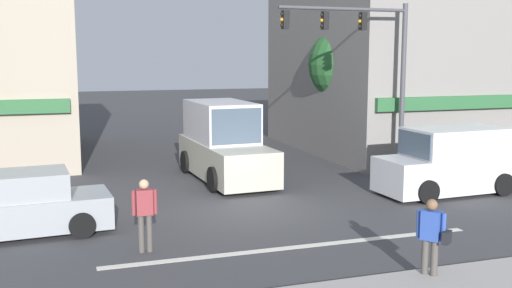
{
  "coord_description": "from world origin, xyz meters",
  "views": [
    {
      "loc": [
        -5.13,
        -15.86,
        4.4
      ],
      "look_at": [
        0.84,
        2.0,
        1.6
      ],
      "focal_mm": 42.0,
      "sensor_mm": 36.0,
      "label": 1
    }
  ],
  "objects_px": {
    "street_tree": "(347,65)",
    "utility_pole_far_right": "(356,60)",
    "sedan_approaching_near": "(25,207)",
    "traffic_light_mast": "(371,58)",
    "van_crossing_leftbound": "(451,162)",
    "pedestrian_mid_crossing": "(145,211)",
    "pedestrian_foreground_with_bag": "(432,236)",
    "box_truck_parked_curbside": "(224,144)"
  },
  "relations": [
    {
      "from": "van_crossing_leftbound",
      "to": "street_tree",
      "type": "bearing_deg",
      "value": 89.47
    },
    {
      "from": "traffic_light_mast",
      "to": "pedestrian_foreground_with_bag",
      "type": "bearing_deg",
      "value": -112.11
    },
    {
      "from": "utility_pole_far_right",
      "to": "van_crossing_leftbound",
      "type": "distance_m",
      "value": 10.32
    },
    {
      "from": "sedan_approaching_near",
      "to": "box_truck_parked_curbside",
      "type": "bearing_deg",
      "value": 37.75
    },
    {
      "from": "box_truck_parked_curbside",
      "to": "pedestrian_mid_crossing",
      "type": "xyz_separation_m",
      "value": [
        -3.85,
        -7.26,
        -0.3
      ]
    },
    {
      "from": "van_crossing_leftbound",
      "to": "pedestrian_foreground_with_bag",
      "type": "relative_size",
      "value": 2.8
    },
    {
      "from": "traffic_light_mast",
      "to": "van_crossing_leftbound",
      "type": "bearing_deg",
      "value": -63.42
    },
    {
      "from": "street_tree",
      "to": "traffic_light_mast",
      "type": "relative_size",
      "value": 0.91
    },
    {
      "from": "street_tree",
      "to": "van_crossing_leftbound",
      "type": "height_order",
      "value": "street_tree"
    },
    {
      "from": "street_tree",
      "to": "pedestrian_mid_crossing",
      "type": "relative_size",
      "value": 3.39
    },
    {
      "from": "box_truck_parked_curbside",
      "to": "van_crossing_leftbound",
      "type": "xyz_separation_m",
      "value": [
        6.28,
        -4.49,
        -0.25
      ]
    },
    {
      "from": "box_truck_parked_curbside",
      "to": "pedestrian_foreground_with_bag",
      "type": "relative_size",
      "value": 3.41
    },
    {
      "from": "sedan_approaching_near",
      "to": "pedestrian_mid_crossing",
      "type": "xyz_separation_m",
      "value": [
        2.62,
        -2.25,
        0.24
      ]
    },
    {
      "from": "van_crossing_leftbound",
      "to": "utility_pole_far_right",
      "type": "bearing_deg",
      "value": 80.47
    },
    {
      "from": "utility_pole_far_right",
      "to": "pedestrian_foreground_with_bag",
      "type": "xyz_separation_m",
      "value": [
        -6.75,
        -16.07,
        -3.23
      ]
    },
    {
      "from": "street_tree",
      "to": "traffic_light_mast",
      "type": "distance_m",
      "value": 4.98
    },
    {
      "from": "street_tree",
      "to": "pedestrian_mid_crossing",
      "type": "height_order",
      "value": "street_tree"
    },
    {
      "from": "pedestrian_mid_crossing",
      "to": "traffic_light_mast",
      "type": "bearing_deg",
      "value": 32.46
    },
    {
      "from": "sedan_approaching_near",
      "to": "van_crossing_leftbound",
      "type": "relative_size",
      "value": 0.9
    },
    {
      "from": "utility_pole_far_right",
      "to": "van_crossing_leftbound",
      "type": "height_order",
      "value": "utility_pole_far_right"
    },
    {
      "from": "traffic_light_mast",
      "to": "box_truck_parked_curbside",
      "type": "bearing_deg",
      "value": 160.79
    },
    {
      "from": "street_tree",
      "to": "pedestrian_foreground_with_bag",
      "type": "distance_m",
      "value": 15.17
    },
    {
      "from": "sedan_approaching_near",
      "to": "pedestrian_foreground_with_bag",
      "type": "relative_size",
      "value": 2.52
    },
    {
      "from": "sedan_approaching_near",
      "to": "pedestrian_mid_crossing",
      "type": "distance_m",
      "value": 3.46
    },
    {
      "from": "sedan_approaching_near",
      "to": "pedestrian_foreground_with_bag",
      "type": "xyz_separation_m",
      "value": [
        7.62,
        -5.88,
        0.24
      ]
    },
    {
      "from": "street_tree",
      "to": "sedan_approaching_near",
      "type": "xyz_separation_m",
      "value": [
        -12.81,
        -8.05,
        -3.27
      ]
    },
    {
      "from": "street_tree",
      "to": "van_crossing_leftbound",
      "type": "xyz_separation_m",
      "value": [
        -0.07,
        -7.54,
        -2.98
      ]
    },
    {
      "from": "traffic_light_mast",
      "to": "pedestrian_foreground_with_bag",
      "type": "distance_m",
      "value": 10.46
    },
    {
      "from": "utility_pole_far_right",
      "to": "sedan_approaching_near",
      "type": "bearing_deg",
      "value": -144.67
    },
    {
      "from": "box_truck_parked_curbside",
      "to": "pedestrian_foreground_with_bag",
      "type": "xyz_separation_m",
      "value": [
        1.16,
        -10.88,
        -0.3
      ]
    },
    {
      "from": "utility_pole_far_right",
      "to": "traffic_light_mast",
      "type": "bearing_deg",
      "value": -113.7
    },
    {
      "from": "traffic_light_mast",
      "to": "box_truck_parked_curbside",
      "type": "distance_m",
      "value": 6.0
    },
    {
      "from": "street_tree",
      "to": "utility_pole_far_right",
      "type": "relative_size",
      "value": 0.7
    },
    {
      "from": "pedestrian_foreground_with_bag",
      "to": "van_crossing_leftbound",
      "type": "bearing_deg",
      "value": 51.26
    },
    {
      "from": "utility_pole_far_right",
      "to": "sedan_approaching_near",
      "type": "relative_size",
      "value": 1.92
    },
    {
      "from": "pedestrian_foreground_with_bag",
      "to": "street_tree",
      "type": "bearing_deg",
      "value": 69.54
    },
    {
      "from": "box_truck_parked_curbside",
      "to": "sedan_approaching_near",
      "type": "relative_size",
      "value": 1.35
    },
    {
      "from": "traffic_light_mast",
      "to": "pedestrian_foreground_with_bag",
      "type": "relative_size",
      "value": 3.71
    },
    {
      "from": "street_tree",
      "to": "pedestrian_foreground_with_bag",
      "type": "bearing_deg",
      "value": -110.46
    },
    {
      "from": "van_crossing_leftbound",
      "to": "pedestrian_mid_crossing",
      "type": "distance_m",
      "value": 10.5
    },
    {
      "from": "utility_pole_far_right",
      "to": "traffic_light_mast",
      "type": "xyz_separation_m",
      "value": [
        -3.02,
        -6.89,
        0.12
      ]
    },
    {
      "from": "utility_pole_far_right",
      "to": "box_truck_parked_curbside",
      "type": "height_order",
      "value": "utility_pole_far_right"
    }
  ]
}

